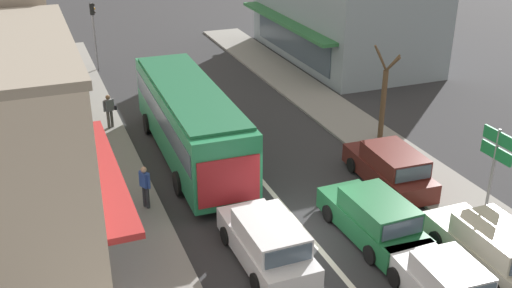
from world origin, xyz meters
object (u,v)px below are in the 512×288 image
Objects in this scene: parked_wagon_kerb_second at (390,168)px; pedestrian_browsing_midblock at (145,184)px; wagon_behind_bus_mid at (267,242)px; wagon_behind_bus_near at (374,218)px; directional_road_sign at (496,154)px; street_tree_right at (383,98)px; parked_wagon_kerb_front at (491,248)px; hatchback_adjacent_lane_trail at (444,285)px; pedestrian_with_handbag_near at (109,109)px; city_bus at (189,118)px; traffic_light_downstreet at (94,26)px.

pedestrian_browsing_midblock is (-9.32, 1.52, 0.32)m from parked_wagon_kerb_second.
wagon_behind_bus_near is (3.86, 0.04, 0.00)m from wagon_behind_bus_mid.
pedestrian_browsing_midblock is at bearing 154.43° from directional_road_sign.
directional_road_sign is at bearing -93.42° from street_tree_right.
wagon_behind_bus_near and parked_wagon_kerb_front have the same top height.
parked_wagon_kerb_front is at bearing 20.94° from hatchback_adjacent_lane_trail.
hatchback_adjacent_lane_trail is 3.76m from wagon_behind_bus_near.
wagon_behind_bus_mid is at bearing -57.74° from pedestrian_browsing_midblock.
wagon_behind_bus_near is 2.79× the size of pedestrian_with_handbag_near.
parked_wagon_kerb_second is at bearing -117.37° from street_tree_right.
parked_wagon_kerb_front is 5.82m from parked_wagon_kerb_second.
city_bus is 6.69× the size of pedestrian_with_handbag_near.
hatchback_adjacent_lane_trail is 17.71m from pedestrian_with_handbag_near.
directional_road_sign reaches higher than hatchback_adjacent_lane_trail.
city_bus is 12.81m from parked_wagon_kerb_front.
wagon_behind_bus_near is 8.12m from pedestrian_browsing_midblock.
parked_wagon_kerb_front is 2.77× the size of pedestrian_with_handbag_near.
street_tree_right is at bearing 86.58° from directional_road_sign.
wagon_behind_bus_mid is 1.20× the size of hatchback_adjacent_lane_trail.
pedestrian_with_handbag_near and pedestrian_browsing_midblock have the same top height.
parked_wagon_kerb_front is at bearing -23.68° from wagon_behind_bus_mid.
street_tree_right is (8.61, -1.33, 0.20)m from city_bus.
street_tree_right is 2.80× the size of pedestrian_with_handbag_near.
hatchback_adjacent_lane_trail is at bearing -77.02° from traffic_light_downstreet.
traffic_light_downstreet is 25.17m from directional_road_sign.
pedestrian_with_handbag_near reaches higher than wagon_behind_bus_mid.
wagon_behind_bus_mid is at bearing 175.47° from directional_road_sign.
hatchback_adjacent_lane_trail is at bearing -67.56° from pedestrian_with_handbag_near.
directional_road_sign is (10.15, -23.03, -0.15)m from traffic_light_downstreet.
street_tree_right reaches higher than wagon_behind_bus_near.
wagon_behind_bus_mid is 1.08× the size of traffic_light_downstreet.
traffic_light_downstreet is 0.92× the size of street_tree_right.
wagon_behind_bus_mid reaches higher than hatchback_adjacent_lane_trail.
parked_wagon_kerb_front is at bearing -59.10° from pedestrian_with_handbag_near.
directional_road_sign reaches higher than pedestrian_with_handbag_near.
city_bus is at bearing -58.35° from pedestrian_with_handbag_near.
traffic_light_downstreet is (-2.18, 22.40, 2.11)m from wagon_behind_bus_mid.
directional_road_sign reaches higher than parked_wagon_kerb_second.
parked_wagon_kerb_front is (6.50, -10.99, -1.14)m from city_bus.
parked_wagon_kerb_second is at bearing -9.24° from pedestrian_browsing_midblock.
wagon_behind_bus_mid is at bearing -179.38° from wagon_behind_bus_near.
street_tree_right is (4.57, 6.85, 1.34)m from wagon_behind_bus_near.
traffic_light_downstreet is at bearing 85.66° from pedestrian_with_handbag_near.
wagon_behind_bus_mid is at bearing 156.32° from parked_wagon_kerb_front.
traffic_light_downstreet is at bearing 105.10° from wagon_behind_bus_near.
pedestrian_browsing_midblock reaches higher than wagon_behind_bus_mid.
parked_wagon_kerb_second is 4.44m from directional_road_sign.
parked_wagon_kerb_front is at bearing -71.36° from traffic_light_downstreet.
parked_wagon_kerb_front is at bearing -127.92° from directional_road_sign.
traffic_light_downstreet reaches higher than parked_wagon_kerb_front.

